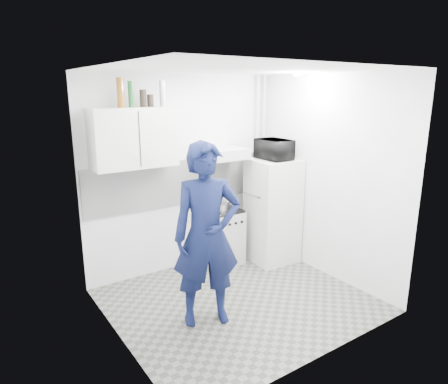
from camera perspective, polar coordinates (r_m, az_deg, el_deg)
floor at (r=4.85m, az=2.04°, el=-15.21°), size 2.80×2.80×0.00m
ceiling at (r=4.23m, az=2.37°, el=17.16°), size 2.80×2.80×0.00m
wall_back at (r=5.39m, az=-5.73°, el=2.58°), size 2.80×0.00×2.80m
wall_left at (r=3.73m, az=-15.41°, el=-3.21°), size 0.00×2.60×2.60m
wall_right at (r=5.29m, az=14.49°, el=1.97°), size 0.00×2.60×2.60m
person at (r=4.08m, az=-2.47°, el=-6.21°), size 0.81×0.67×1.92m
stove at (r=5.67m, az=-0.19°, el=-6.45°), size 0.47×0.47×0.76m
fridge at (r=5.70m, az=6.93°, el=-2.67°), size 0.65×0.65×1.47m
stove_top at (r=5.54m, az=-0.20°, el=-2.64°), size 0.46×0.46×0.03m
saucepan at (r=5.44m, az=-0.58°, el=-2.17°), size 0.20×0.20×0.11m
microwave at (r=5.51m, az=7.21°, el=6.06°), size 0.50×0.35×0.28m
bottle_c at (r=4.75m, az=-14.58°, el=13.58°), size 0.08×0.08×0.33m
bottle_d at (r=4.80m, az=-13.14°, el=13.45°), size 0.07×0.07×0.29m
canister_a at (r=4.85m, az=-11.49°, el=12.98°), size 0.08×0.08×0.20m
canister_b at (r=4.89m, az=-10.47°, el=12.71°), size 0.08×0.08×0.14m
bottle_e at (r=4.96m, az=-8.79°, el=13.72°), size 0.08×0.08×0.30m
upper_cabinet at (r=4.83m, az=-12.77°, el=7.55°), size 1.00×0.35×0.70m
range_hood at (r=5.36m, az=-0.27°, el=5.52°), size 0.60×0.50×0.14m
backsplash at (r=5.40m, az=-5.63°, el=1.51°), size 2.74×0.03×0.60m
pipe_a at (r=6.04m, az=5.54°, el=3.87°), size 0.05×0.05×2.60m
pipe_b at (r=5.97m, az=4.65°, el=3.75°), size 0.04×0.04×2.60m
ceiling_spot_fixture at (r=5.03m, az=10.51°, el=16.14°), size 0.10×0.10×0.02m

